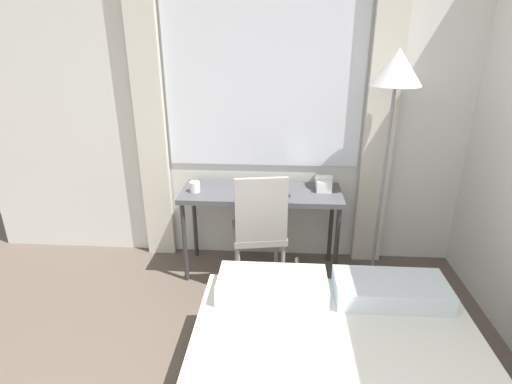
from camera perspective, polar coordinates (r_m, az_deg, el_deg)
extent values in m
cube|color=silver|center=(3.31, -1.61, 12.42)|extent=(4.61, 0.05, 2.70)
cube|color=white|center=(3.23, 1.11, 16.68)|extent=(1.57, 0.01, 1.50)
cube|color=beige|center=(3.41, -15.02, 11.12)|extent=(0.24, 0.06, 2.60)
cube|color=beige|center=(3.32, 17.47, 10.61)|extent=(0.24, 0.06, 2.60)
cube|color=#4C4C51|center=(3.17, 0.74, -0.19)|extent=(1.27, 0.47, 0.04)
cylinder|color=#333333|center=(3.23, -10.15, -7.16)|extent=(0.04, 0.04, 0.68)
cylinder|color=#333333|center=(3.18, 11.40, -7.82)|extent=(0.04, 0.04, 0.68)
cylinder|color=#333333|center=(3.57, -8.73, -4.19)|extent=(0.04, 0.04, 0.68)
cylinder|color=#333333|center=(3.51, 10.65, -4.72)|extent=(0.04, 0.04, 0.68)
cube|color=gray|center=(3.15, 0.37, -5.79)|extent=(0.46, 0.46, 0.05)
cube|color=gray|center=(2.87, 0.77, -2.63)|extent=(0.38, 0.10, 0.49)
cylinder|color=gray|center=(3.10, -2.48, -11.12)|extent=(0.03, 0.03, 0.41)
cylinder|color=gray|center=(3.14, 3.84, -10.76)|extent=(0.03, 0.03, 0.41)
cylinder|color=gray|center=(3.39, -2.84, -8.01)|extent=(0.03, 0.03, 0.41)
cylinder|color=gray|center=(3.42, 2.90, -7.72)|extent=(0.03, 0.03, 0.41)
cube|color=silver|center=(2.46, 2.34, -13.15)|extent=(0.65, 0.32, 0.12)
cube|color=silver|center=(2.55, 18.64, -13.08)|extent=(0.65, 0.32, 0.12)
cylinder|color=#4C4C51|center=(3.55, 16.18, -11.03)|extent=(0.29, 0.29, 0.03)
cylinder|color=gray|center=(3.21, 17.60, 0.69)|extent=(0.02, 0.02, 1.52)
cone|color=silver|center=(3.02, 19.56, 16.49)|extent=(0.36, 0.36, 0.25)
cube|color=white|center=(3.22, 9.61, 1.11)|extent=(0.12, 0.18, 0.09)
cube|color=white|center=(3.21, 9.67, 2.04)|extent=(0.14, 0.06, 0.02)
cube|color=#4C4238|center=(3.10, 2.07, -0.04)|extent=(0.31, 0.20, 0.02)
cube|color=white|center=(3.10, 2.08, 0.05)|extent=(0.29, 0.19, 0.01)
cylinder|color=white|center=(3.17, -8.72, 0.75)|extent=(0.08, 0.08, 0.08)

